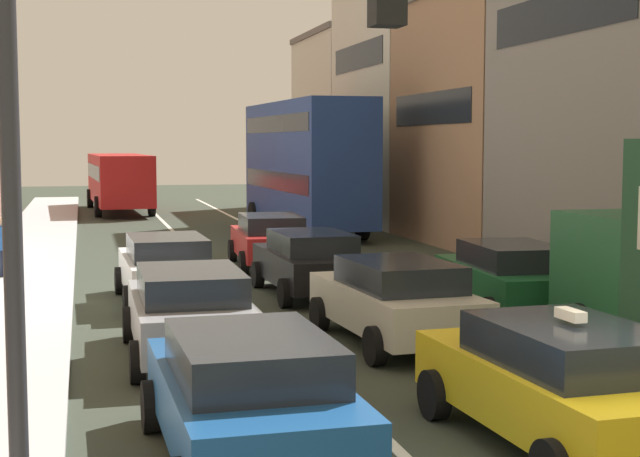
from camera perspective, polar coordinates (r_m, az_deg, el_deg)
The scene contains 16 objects.
sidewalk_left at distance 28.66m, azimuth -17.16°, elevation -1.93°, with size 2.60×64.00×0.14m, color #B4B4B4.
lane_stripe_left at distance 28.83m, azimuth -7.18°, elevation -1.82°, with size 0.16×60.00×0.01m, color silver.
lane_stripe_right at distance 29.43m, azimuth -0.60°, elevation -1.64°, with size 0.16×60.00×0.01m, color silver.
building_row_right at distance 33.47m, azimuth 12.74°, elevation 8.80°, with size 7.20×43.90×13.33m.
traffic_light_pole at distance 7.96m, azimuth -9.20°, elevation 7.22°, with size 3.58×0.38×5.50m.
taxi_centre_lane_front at distance 11.29m, azimuth 14.39°, elevation -8.94°, with size 2.21×4.37×1.66m.
sedan_left_lane_front at distance 10.43m, azimuth -4.32°, elevation -9.97°, with size 2.13×4.33×1.49m.
sedan_centre_lane_second at distance 16.57m, azimuth 4.60°, elevation -4.27°, with size 2.27×4.40×1.49m.
wagon_left_lane_second at distance 15.55m, azimuth -7.86°, elevation -4.93°, with size 2.09×4.31×1.49m.
hatchback_centre_lane_third at distance 21.68m, azimuth -0.61°, elevation -2.00°, with size 2.13×4.34×1.49m.
sedan_left_lane_third at distance 20.97m, azimuth -9.25°, elevation -2.32°, with size 2.14×4.34×1.49m.
coupe_centre_lane_fourth at distance 26.70m, azimuth -3.03°, elevation -0.64°, with size 2.24×4.39×1.49m.
sedan_right_lane_behind_truck at distance 19.62m, azimuth 11.37°, elevation -2.87°, with size 2.29×4.41×1.49m.
bus_mid_queue_primary at distance 36.64m, azimuth -0.87°, elevation 4.15°, with size 3.10×10.59×5.06m.
bus_far_queue_secondary at distance 48.67m, azimuth -12.04°, elevation 3.04°, with size 3.14×10.60×2.90m.
pedestrian_near_kerb at distance 25.05m, azimuth -18.58°, elevation -0.95°, with size 0.52×0.34×1.66m.
Camera 1 is at (-5.15, -8.41, 3.53)m, focal length 53.00 mm.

